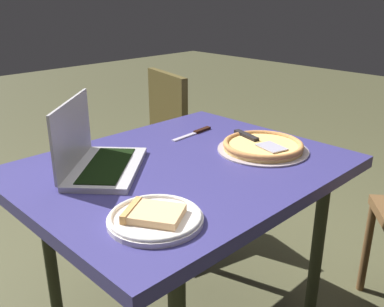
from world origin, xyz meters
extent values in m
cube|color=navy|center=(0.00, 0.00, 0.71)|extent=(1.06, 0.84, 0.04)
cylinder|color=#2A2E1B|center=(-0.35, -0.35, 0.34)|extent=(0.04, 0.04, 0.69)
cylinder|color=#2A2E1B|center=(0.35, -0.35, 0.34)|extent=(0.04, 0.04, 0.69)
cylinder|color=#2A2E1B|center=(-0.35, 0.35, 0.34)|extent=(0.04, 0.04, 0.69)
cube|color=#B1AEB1|center=(0.21, -0.13, 0.74)|extent=(0.39, 0.38, 0.02)
cube|color=black|center=(0.21, -0.13, 0.75)|extent=(0.31, 0.29, 0.00)
cube|color=#B1AEB1|center=(0.28, -0.21, 0.85)|extent=(0.26, 0.24, 0.21)
cube|color=black|center=(0.28, -0.20, 0.85)|extent=(0.23, 0.21, 0.19)
cylinder|color=white|center=(0.31, 0.24, 0.74)|extent=(0.24, 0.24, 0.01)
torus|color=silver|center=(0.31, 0.24, 0.75)|extent=(0.24, 0.24, 0.01)
cube|color=#E3B37D|center=(0.31, 0.24, 0.75)|extent=(0.16, 0.17, 0.02)
cube|color=tan|center=(0.35, 0.18, 0.75)|extent=(0.11, 0.07, 0.03)
cylinder|color=#A5979D|center=(-0.30, 0.11, 0.73)|extent=(0.33, 0.33, 0.01)
cylinder|color=#F0BE67|center=(-0.30, 0.11, 0.75)|extent=(0.28, 0.28, 0.02)
torus|color=#C98448|center=(-0.30, 0.11, 0.75)|extent=(0.29, 0.29, 0.02)
cube|color=#ACA8BB|center=(-0.28, 0.16, 0.76)|extent=(0.09, 0.12, 0.00)
cube|color=black|center=(-0.32, 0.02, 0.76)|extent=(0.05, 0.13, 0.01)
cube|color=silver|center=(-0.21, -0.19, 0.73)|extent=(0.17, 0.03, 0.00)
cube|color=black|center=(-0.30, -0.20, 0.74)|extent=(0.09, 0.03, 0.01)
cube|color=#4F4320|center=(-0.40, -0.77, 0.47)|extent=(0.48, 0.48, 0.04)
cube|color=#4F4320|center=(-0.58, -0.73, 0.68)|extent=(0.12, 0.38, 0.38)
cylinder|color=#4F4320|center=(-0.27, -0.99, 0.22)|extent=(0.03, 0.03, 0.45)
cylinder|color=#4F4320|center=(-0.19, -0.64, 0.22)|extent=(0.03, 0.03, 0.45)
cylinder|color=#4F4320|center=(-0.62, -0.90, 0.22)|extent=(0.03, 0.03, 0.45)
cylinder|color=#4F4320|center=(-0.53, -0.56, 0.22)|extent=(0.03, 0.03, 0.45)
cylinder|color=brown|center=(-0.76, 0.37, 0.21)|extent=(0.03, 0.03, 0.43)
camera|label=1|loc=(0.91, 0.97, 1.28)|focal=40.13mm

